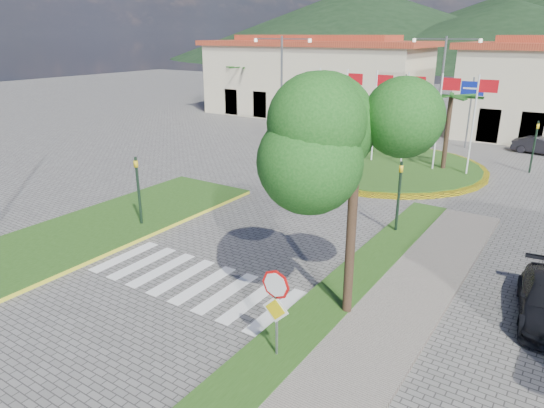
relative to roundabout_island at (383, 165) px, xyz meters
The scene contains 21 objects.
ground 22.00m from the roundabout_island, 90.01° to the right, with size 160.00×160.00×0.00m, color #605D5B.
sidewalk_right 20.88m from the roundabout_island, 73.31° to the right, with size 4.00×28.00×0.15m, color gray.
verge_right 20.57m from the roundabout_island, 76.52° to the right, with size 1.60×28.00×0.18m, color #244915.
median_left 17.27m from the roundabout_island, 112.12° to the right, with size 5.00×14.00×0.18m, color #244915.
crosswalk 18.00m from the roundabout_island, 90.02° to the right, with size 8.00×3.00×0.01m, color silver.
roundabout_island is the anchor object (origin of this frame).
stop_sign 20.69m from the roundabout_island, 76.27° to the right, with size 0.80×0.11×2.65m.
deciduous_tree 18.55m from the roundabout_island, 72.09° to the right, with size 3.60×3.60×6.80m.
traffic_light_left 16.45m from the roundabout_island, 108.56° to the right, with size 0.15×0.18×3.20m.
traffic_light_right 11.11m from the roundabout_island, 65.79° to the right, with size 0.15×0.18×3.20m.
traffic_light_far 9.11m from the roundabout_island, 26.58° to the left, with size 0.18×0.15×3.20m.
direction_sign_west 9.78m from the roundabout_island, 102.60° to the left, with size 1.60×0.14×5.20m.
direction_sign_east 10.03m from the roundabout_island, 71.53° to the left, with size 1.60×0.14×5.20m.
street_lamp_centre 9.15m from the roundabout_island, 82.91° to the left, with size 4.80×0.16×8.00m.
street_lamp_west 10.19m from the roundabout_island, 167.48° to the left, with size 4.80×0.16×8.00m.
building_left 21.59m from the roundabout_island, 131.20° to the left, with size 23.32×9.54×8.05m.
hill_far_west 130.64m from the roundabout_island, 114.99° to the left, with size 140.00×140.00×22.00m, color black.
hill_near_back 108.74m from the roundabout_island, 95.29° to the left, with size 110.00×110.00×16.00m, color black.
white_van 13.97m from the roundabout_island, 132.10° to the left, with size 2.16×4.68×1.30m, color white.
car_dark_a 15.89m from the roundabout_island, 112.12° to the left, with size 1.23×3.07×1.04m, color black.
car_dark_b 12.67m from the roundabout_island, 51.47° to the left, with size 1.27×3.63×1.20m, color black.
Camera 1 is at (10.72, -6.99, 8.12)m, focal length 32.00 mm.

